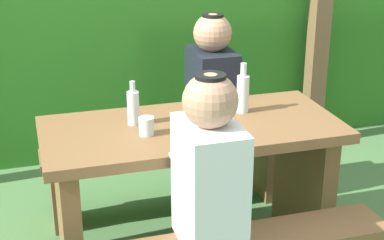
{
  "coord_description": "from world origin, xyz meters",
  "views": [
    {
      "loc": [
        -0.73,
        -2.48,
        1.77
      ],
      "look_at": [
        0.0,
        0.0,
        0.76
      ],
      "focal_mm": 55.65,
      "sensor_mm": 36.0,
      "label": 1
    }
  ],
  "objects_px": {
    "person_white_shirt": "(209,170)",
    "bottle_right": "(243,92)",
    "bottle_left": "(133,107)",
    "bench_far": "(166,162)",
    "person_black_coat": "(212,83)",
    "cell_phone": "(193,121)",
    "picnic_table": "(192,170)",
    "drinking_glass": "(147,126)"
  },
  "relations": [
    {
      "from": "bench_far",
      "to": "cell_phone",
      "type": "height_order",
      "value": "cell_phone"
    },
    {
      "from": "drinking_glass",
      "to": "bottle_right",
      "type": "bearing_deg",
      "value": 16.53
    },
    {
      "from": "bottle_left",
      "to": "bottle_right",
      "type": "distance_m",
      "value": 0.55
    },
    {
      "from": "person_white_shirt",
      "to": "bottle_right",
      "type": "bearing_deg",
      "value": 58.8
    },
    {
      "from": "picnic_table",
      "to": "bottle_right",
      "type": "relative_size",
      "value": 5.64
    },
    {
      "from": "person_white_shirt",
      "to": "bottle_left",
      "type": "height_order",
      "value": "person_white_shirt"
    },
    {
      "from": "picnic_table",
      "to": "cell_phone",
      "type": "height_order",
      "value": "cell_phone"
    },
    {
      "from": "drinking_glass",
      "to": "person_white_shirt",
      "type": "bearing_deg",
      "value": -72.48
    },
    {
      "from": "drinking_glass",
      "to": "cell_phone",
      "type": "bearing_deg",
      "value": 19.97
    },
    {
      "from": "bench_far",
      "to": "drinking_glass",
      "type": "height_order",
      "value": "drinking_glass"
    },
    {
      "from": "bench_far",
      "to": "person_white_shirt",
      "type": "xyz_separation_m",
      "value": [
        -0.08,
        -1.04,
        0.45
      ]
    },
    {
      "from": "person_white_shirt",
      "to": "cell_phone",
      "type": "relative_size",
      "value": 5.14
    },
    {
      "from": "bottle_right",
      "to": "picnic_table",
      "type": "bearing_deg",
      "value": -161.8
    },
    {
      "from": "picnic_table",
      "to": "person_black_coat",
      "type": "distance_m",
      "value": 0.64
    },
    {
      "from": "bench_far",
      "to": "bottle_left",
      "type": "height_order",
      "value": "bottle_left"
    },
    {
      "from": "bench_far",
      "to": "drinking_glass",
      "type": "relative_size",
      "value": 17.0
    },
    {
      "from": "person_white_shirt",
      "to": "bottle_right",
      "type": "relative_size",
      "value": 2.9
    },
    {
      "from": "person_black_coat",
      "to": "bottle_left",
      "type": "height_order",
      "value": "person_black_coat"
    },
    {
      "from": "bench_far",
      "to": "person_black_coat",
      "type": "relative_size",
      "value": 1.95
    },
    {
      "from": "person_black_coat",
      "to": "bottle_right",
      "type": "bearing_deg",
      "value": -87.67
    },
    {
      "from": "bench_far",
      "to": "cell_phone",
      "type": "distance_m",
      "value": 0.66
    },
    {
      "from": "drinking_glass",
      "to": "bottle_right",
      "type": "relative_size",
      "value": 0.33
    },
    {
      "from": "person_black_coat",
      "to": "drinking_glass",
      "type": "height_order",
      "value": "person_black_coat"
    },
    {
      "from": "picnic_table",
      "to": "bottle_right",
      "type": "distance_m",
      "value": 0.45
    },
    {
      "from": "bottle_right",
      "to": "cell_phone",
      "type": "height_order",
      "value": "bottle_right"
    },
    {
      "from": "picnic_table",
      "to": "bottle_left",
      "type": "distance_m",
      "value": 0.42
    },
    {
      "from": "bottle_left",
      "to": "bottle_right",
      "type": "relative_size",
      "value": 0.85
    },
    {
      "from": "picnic_table",
      "to": "person_white_shirt",
      "type": "bearing_deg",
      "value": -99.21
    },
    {
      "from": "person_black_coat",
      "to": "bottle_right",
      "type": "height_order",
      "value": "person_black_coat"
    },
    {
      "from": "bench_far",
      "to": "person_black_coat",
      "type": "bearing_deg",
      "value": -0.7
    },
    {
      "from": "drinking_glass",
      "to": "cell_phone",
      "type": "height_order",
      "value": "drinking_glass"
    },
    {
      "from": "picnic_table",
      "to": "bottle_right",
      "type": "xyz_separation_m",
      "value": [
        0.29,
        0.09,
        0.34
      ]
    },
    {
      "from": "bench_far",
      "to": "person_black_coat",
      "type": "height_order",
      "value": "person_black_coat"
    },
    {
      "from": "person_black_coat",
      "to": "cell_phone",
      "type": "bearing_deg",
      "value": -117.86
    },
    {
      "from": "person_white_shirt",
      "to": "cell_phone",
      "type": "height_order",
      "value": "person_white_shirt"
    },
    {
      "from": "person_white_shirt",
      "to": "drinking_glass",
      "type": "bearing_deg",
      "value": 107.52
    },
    {
      "from": "picnic_table",
      "to": "cell_phone",
      "type": "xyz_separation_m",
      "value": [
        0.01,
        0.03,
        0.24
      ]
    },
    {
      "from": "cell_phone",
      "to": "bottle_right",
      "type": "bearing_deg",
      "value": 22.26
    },
    {
      "from": "person_white_shirt",
      "to": "person_black_coat",
      "type": "relative_size",
      "value": 1.0
    },
    {
      "from": "person_white_shirt",
      "to": "drinking_glass",
      "type": "height_order",
      "value": "person_white_shirt"
    },
    {
      "from": "picnic_table",
      "to": "bottle_left",
      "type": "relative_size",
      "value": 6.67
    },
    {
      "from": "bottle_right",
      "to": "person_white_shirt",
      "type": "bearing_deg",
      "value": -121.2
    }
  ]
}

